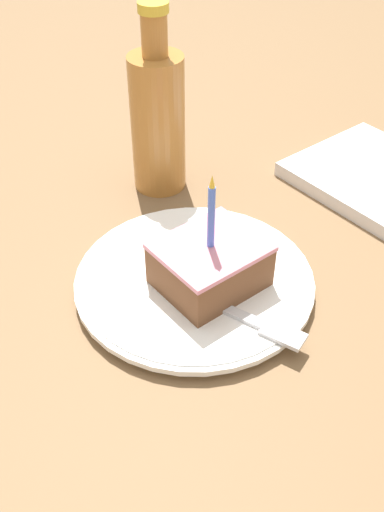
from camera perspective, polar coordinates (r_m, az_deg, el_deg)
The scene contains 5 objects.
ground_plane at distance 0.69m, azimuth -1.31°, elevation -5.03°, with size 2.40×2.40×0.04m.
plate at distance 0.68m, azimuth -0.00°, elevation -2.21°, with size 0.27×0.27×0.02m.
cake_slice at distance 0.65m, azimuth 1.73°, elevation -0.77°, with size 0.09×0.11×0.14m.
fork at distance 0.63m, azimuth 4.25°, elevation -5.51°, with size 0.18×0.08×0.00m.
bottle at distance 0.81m, azimuth -3.28°, elevation 12.94°, with size 0.07×0.07×0.25m.
Camera 1 is at (-0.39, 0.29, 0.47)m, focal length 42.00 mm.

